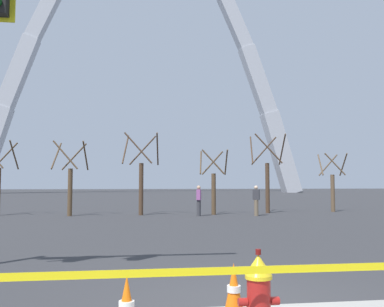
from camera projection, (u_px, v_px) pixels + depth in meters
The scene contains 12 objects.
ground_plane at pixel (245, 302), 6.15m from camera, with size 240.00×240.00×0.00m, color #333335.
fire_hydrant at pixel (258, 297), 4.69m from camera, with size 0.46×0.48×0.99m.
caution_tape_barrier at pixel (244, 289), 4.36m from camera, with size 5.87×0.05×0.90m.
traffic_cone_mid_sidewalk at pixel (234, 293), 5.27m from camera, with size 0.36×0.36×0.73m.
monument_arch at pixel (143, 65), 76.30m from camera, with size 58.09×2.91×52.34m.
tree_left_mid at pixel (70, 183), 22.37m from camera, with size 1.81×1.82×3.91m.
tree_center_left at pixel (141, 179), 23.02m from camera, with size 2.02×2.04×4.40m.
tree_center_right at pixel (213, 186), 23.33m from camera, with size 1.64×1.65×3.53m.
tree_right_mid at pixel (267, 178), 24.66m from camera, with size 2.08×2.09×4.52m.
tree_far_right at pixel (332, 186), 25.76m from camera, with size 1.63×1.64×3.51m.
pedestrian_walking_left at pixel (199, 200), 22.33m from camera, with size 0.30×0.39×1.59m.
pedestrian_standing_center at pixel (256, 200), 22.46m from camera, with size 0.39×0.33×1.59m.
Camera 1 is at (-1.63, -6.11, 1.72)m, focal length 39.91 mm.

